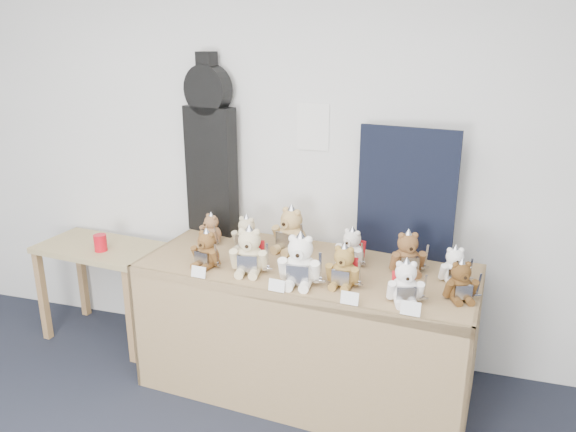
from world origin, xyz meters
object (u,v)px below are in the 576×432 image
(teddy_front_far_right, at_px, (405,284))
(teddy_back_right, at_px, (407,254))
(guitar_case, at_px, (210,148))
(teddy_front_right, at_px, (344,268))
(teddy_back_left, at_px, (246,235))
(teddy_back_end, at_px, (454,266))
(teddy_front_left, at_px, (250,253))
(teddy_back_far_left, at_px, (211,230))
(teddy_front_end, at_px, (461,282))
(red_cup, at_px, (100,243))
(teddy_back_centre_right, at_px, (351,249))
(teddy_front_centre, at_px, (300,262))
(display_table, at_px, (302,298))
(teddy_back_centre_left, at_px, (291,231))
(side_table, at_px, (101,262))
(teddy_front_far_left, at_px, (207,250))

(teddy_front_far_right, xyz_separation_m, teddy_back_right, (-0.03, 0.39, 0.01))
(guitar_case, height_order, teddy_front_right, guitar_case)
(teddy_back_left, distance_m, teddy_back_end, 1.28)
(teddy_front_left, xyz_separation_m, teddy_front_far_right, (0.90, -0.12, -0.02))
(teddy_front_far_right, height_order, teddy_back_far_left, teddy_front_far_right)
(teddy_front_end, distance_m, teddy_back_right, 0.40)
(red_cup, bearing_deg, teddy_front_right, -9.24)
(guitar_case, xyz_separation_m, teddy_back_centre_right, (1.03, -0.30, -0.49))
(red_cup, height_order, teddy_back_far_left, teddy_back_far_left)
(teddy_back_right, height_order, teddy_back_end, teddy_back_right)
(teddy_front_centre, bearing_deg, teddy_back_right, 27.65)
(teddy_back_end, bearing_deg, teddy_back_left, 158.59)
(display_table, bearing_deg, red_cup, 178.87)
(teddy_back_centre_left, relative_size, teddy_back_far_left, 1.47)
(teddy_front_centre, distance_m, teddy_back_centre_right, 0.42)
(side_table, relative_size, teddy_back_centre_right, 3.64)
(teddy_back_left, xyz_separation_m, teddy_back_right, (1.01, -0.06, 0.01))
(teddy_front_centre, bearing_deg, display_table, 97.67)
(guitar_case, relative_size, teddy_front_far_left, 4.83)
(teddy_front_right, bearing_deg, red_cup, 175.70)
(display_table, bearing_deg, teddy_front_right, -21.00)
(red_cup, bearing_deg, teddy_back_far_left, 8.18)
(red_cup, bearing_deg, teddy_back_centre_right, 0.83)
(teddy_front_far_left, height_order, teddy_back_centre_left, teddy_back_centre_left)
(guitar_case, relative_size, teddy_back_centre_right, 4.84)
(teddy_front_right, relative_size, teddy_front_end, 1.10)
(teddy_back_right, bearing_deg, teddy_back_centre_left, 148.89)
(display_table, bearing_deg, teddy_front_far_right, -15.99)
(teddy_back_left, height_order, teddy_back_centre_left, teddy_back_centre_left)
(teddy_front_left, xyz_separation_m, teddy_front_centre, (0.32, -0.07, 0.01))
(red_cup, height_order, teddy_front_end, teddy_front_end)
(teddy_back_centre_right, relative_size, teddy_back_right, 0.90)
(teddy_front_right, height_order, teddy_back_centre_right, teddy_front_right)
(teddy_front_end, bearing_deg, teddy_back_centre_right, 133.17)
(teddy_front_left, relative_size, teddy_back_left, 1.21)
(side_table, relative_size, teddy_front_far_right, 3.52)
(teddy_front_left, distance_m, teddy_back_centre_left, 0.41)
(teddy_front_far_right, bearing_deg, red_cup, 155.88)
(teddy_front_left, bearing_deg, teddy_back_end, 2.45)
(teddy_front_far_left, bearing_deg, teddy_back_end, 20.59)
(teddy_front_far_right, distance_m, teddy_back_right, 0.39)
(teddy_front_far_left, xyz_separation_m, teddy_front_far_right, (1.17, -0.13, 0.00))
(red_cup, xyz_separation_m, teddy_back_left, (1.05, 0.06, 0.15))
(side_table, relative_size, teddy_back_far_left, 4.10)
(teddy_front_end, relative_size, teddy_back_centre_right, 0.96)
(teddy_front_far_left, distance_m, teddy_back_right, 1.17)
(side_table, bearing_deg, teddy_front_centre, -8.78)
(red_cup, distance_m, teddy_front_right, 1.78)
(teddy_front_centre, distance_m, teddy_back_end, 0.86)
(red_cup, relative_size, teddy_back_centre_right, 0.47)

